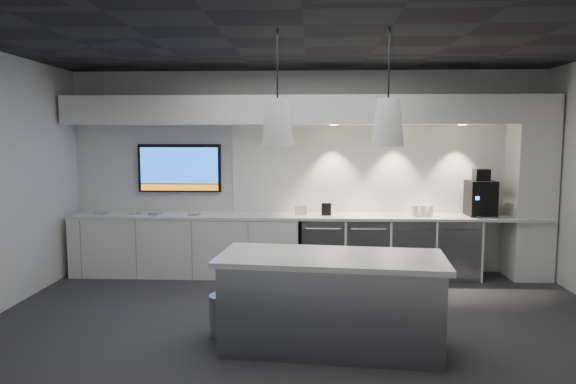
{
  "coord_description": "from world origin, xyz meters",
  "views": [
    {
      "loc": [
        0.06,
        -5.19,
        2.01
      ],
      "look_at": [
        -0.21,
        1.1,
        1.35
      ],
      "focal_mm": 32.0,
      "sensor_mm": 36.0,
      "label": 1
    }
  ],
  "objects_px": {
    "island": "(331,301)",
    "coffee_machine": "(481,197)",
    "wall_tv": "(180,168)",
    "bin": "(225,316)"
  },
  "relations": [
    {
      "from": "island",
      "to": "coffee_machine",
      "type": "relative_size",
      "value": 3.3
    },
    {
      "from": "wall_tv",
      "to": "island",
      "type": "distance_m",
      "value": 3.76
    },
    {
      "from": "bin",
      "to": "wall_tv",
      "type": "bearing_deg",
      "value": 112.74
    },
    {
      "from": "wall_tv",
      "to": "bin",
      "type": "bearing_deg",
      "value": -67.26
    },
    {
      "from": "island",
      "to": "coffee_machine",
      "type": "xyz_separation_m",
      "value": [
        2.24,
        2.62,
        0.72
      ]
    },
    {
      "from": "wall_tv",
      "to": "island",
      "type": "xyz_separation_m",
      "value": [
        2.17,
        -2.86,
        -1.1
      ]
    },
    {
      "from": "bin",
      "to": "coffee_machine",
      "type": "height_order",
      "value": "coffee_machine"
    },
    {
      "from": "wall_tv",
      "to": "island",
      "type": "bearing_deg",
      "value": -52.88
    },
    {
      "from": "bin",
      "to": "coffee_machine",
      "type": "bearing_deg",
      "value": 35.89
    },
    {
      "from": "wall_tv",
      "to": "bin",
      "type": "xyz_separation_m",
      "value": [
        1.1,
        -2.64,
        -1.34
      ]
    }
  ]
}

